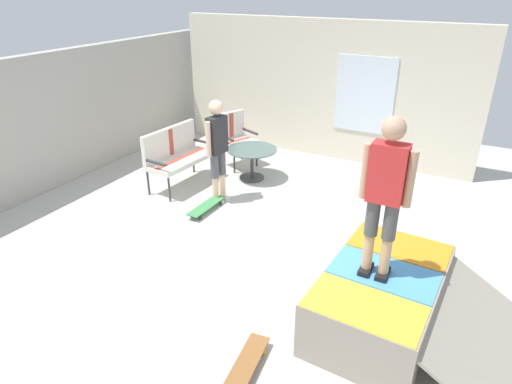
{
  "coord_description": "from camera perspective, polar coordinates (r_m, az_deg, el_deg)",
  "views": [
    {
      "loc": [
        -4.54,
        -2.5,
        3.29
      ],
      "look_at": [
        0.24,
        0.05,
        0.7
      ],
      "focal_mm": 31.31,
      "sensor_mm": 36.0,
      "label": 1
    }
  ],
  "objects": [
    {
      "name": "skate_ramp",
      "position": [
        4.91,
        16.02,
        -12.96
      ],
      "size": [
        1.88,
        2.01,
        0.63
      ],
      "color": "gray",
      "rests_on": "ground_plane"
    },
    {
      "name": "skateboard_by_bench",
      "position": [
        7.02,
        -6.36,
        -1.8
      ],
      "size": [
        0.8,
        0.21,
        0.1
      ],
      "color": "#3F8C4C",
      "rests_on": "ground_plane"
    },
    {
      "name": "back_wall_cinderblock",
      "position": [
        8.22,
        -26.2,
        7.6
      ],
      "size": [
        9.0,
        0.2,
        2.24
      ],
      "color": "#ADA89E",
      "rests_on": "ground_plane"
    },
    {
      "name": "patio_table",
      "position": [
        8.01,
        -0.53,
        4.42
      ],
      "size": [
        0.9,
        0.9,
        0.57
      ],
      "color": "#38383D",
      "rests_on": "ground_plane"
    },
    {
      "name": "patio_chair_near_house",
      "position": [
        8.61,
        -2.8,
        7.39
      ],
      "size": [
        0.78,
        0.74,
        1.02
      ],
      "color": "#38383D",
      "rests_on": "ground_plane"
    },
    {
      "name": "skateboard_spare",
      "position": [
        4.4,
        -1.35,
        -21.31
      ],
      "size": [
        0.82,
        0.3,
        0.1
      ],
      "color": "brown",
      "rests_on": "ground_plane"
    },
    {
      "name": "ground_plane",
      "position": [
        6.17,
        -0.63,
        -7.26
      ],
      "size": [
        12.0,
        12.0,
        0.1
      ],
      "primitive_type": "cube",
      "color": "beige"
    },
    {
      "name": "person_watching",
      "position": [
        7.0,
        -4.96,
        6.07
      ],
      "size": [
        0.48,
        0.28,
        1.67
      ],
      "color": "silver",
      "rests_on": "ground_plane"
    },
    {
      "name": "person_skater",
      "position": [
        4.23,
        16.22,
        0.37
      ],
      "size": [
        0.24,
        0.48,
        1.62
      ],
      "color": "black",
      "rests_on": "skate_ramp"
    },
    {
      "name": "house_facade",
      "position": [
        9.08,
        8.37,
        12.77
      ],
      "size": [
        0.23,
        6.0,
        2.65
      ],
      "color": "beige",
      "rests_on": "ground_plane"
    },
    {
      "name": "patio_bench",
      "position": [
        7.82,
        -10.24,
        5.11
      ],
      "size": [
        1.29,
        0.65,
        1.02
      ],
      "color": "#38383D",
      "rests_on": "ground_plane"
    }
  ]
}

